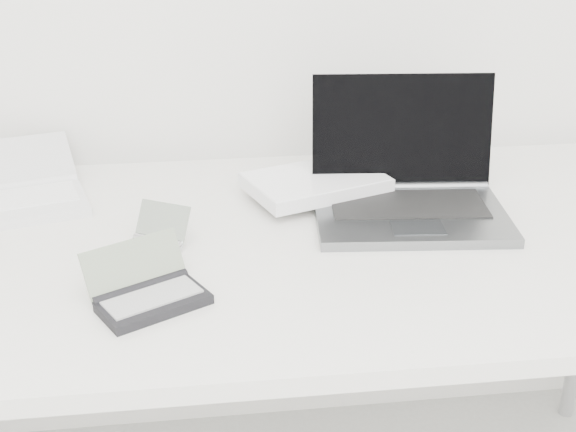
{
  "coord_description": "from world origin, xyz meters",
  "views": [
    {
      "loc": [
        -0.18,
        0.32,
        1.34
      ],
      "look_at": [
        -0.03,
        1.51,
        0.79
      ],
      "focal_mm": 50.0,
      "sensor_mm": 36.0,
      "label": 1
    }
  ],
  "objects": [
    {
      "name": "netbook_open_white",
      "position": [
        -0.51,
        1.77,
        0.75
      ],
      "size": [
        0.31,
        0.35,
        0.07
      ],
      "rotation": [
        0.0,
        0.0,
        0.26
      ],
      "color": "white",
      "rests_on": "desk"
    },
    {
      "name": "palmtop_charcoal",
      "position": [
        -0.26,
        1.36,
        0.75
      ],
      "size": [
        0.19,
        0.18,
        0.08
      ],
      "rotation": [
        0.0,
        0.0,
        0.49
      ],
      "color": "black",
      "rests_on": "desk"
    },
    {
      "name": "desk",
      "position": [
        0.0,
        1.55,
        0.68
      ],
      "size": [
        1.6,
        0.8,
        0.73
      ],
      "color": "white",
      "rests_on": "ground"
    },
    {
      "name": "pda_silver",
      "position": [
        -0.25,
        1.52,
        0.75
      ],
      "size": [
        0.13,
        0.14,
        0.07
      ],
      "rotation": [
        0.0,
        0.0,
        -0.5
      ],
      "color": "silver",
      "rests_on": "desk"
    },
    {
      "name": "laptop_large",
      "position": [
        0.15,
        1.66,
        0.77
      ],
      "size": [
        0.48,
        0.38,
        0.23
      ],
      "rotation": [
        0.0,
        0.0,
        -0.09
      ],
      "color": "slate",
      "rests_on": "desk"
    }
  ]
}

